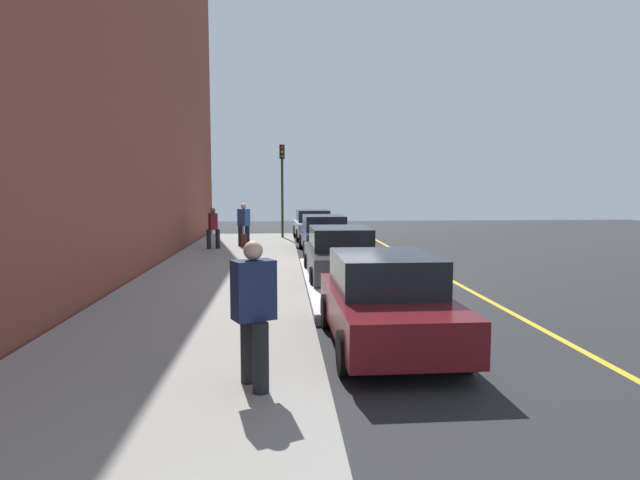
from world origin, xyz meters
TOP-DOWN VIEW (x-y plane):
  - ground_plane at (0.00, 0.00)m, footprint 56.00×56.00m
  - sidewalk at (0.00, -3.30)m, footprint 28.00×4.60m
  - building_facade at (0.00, -6.05)m, footprint 32.00×0.80m
  - lane_stripe_centre at (0.00, 3.20)m, footprint 28.00×0.14m
  - snow_bank_curb at (1.53, -0.70)m, footprint 8.26×0.56m
  - parked_car_white at (-12.06, 0.01)m, footprint 4.27×2.00m
  - parked_car_navy at (-6.17, 0.13)m, footprint 4.70×1.99m
  - parked_car_charcoal at (0.76, 0.05)m, footprint 4.56×1.93m
  - parked_car_maroon at (7.01, 0.11)m, footprint 4.14×1.94m
  - pedestrian_blue_coat at (-7.73, -3.24)m, footprint 0.56×0.57m
  - pedestrian_navy_coat at (9.12, -1.93)m, footprint 0.56×0.57m
  - pedestrian_burgundy_coat at (-6.53, -4.40)m, footprint 0.52×0.53m
  - traffic_light_pole at (-11.57, -1.56)m, footprint 0.35×0.26m
  - rolling_suitcase at (-7.22, -3.21)m, footprint 0.34×0.22m

SIDE VIEW (x-z plane):
  - ground_plane at x=0.00m, z-range 0.00..0.00m
  - lane_stripe_centre at x=0.00m, z-range 0.00..0.01m
  - sidewalk at x=0.00m, z-range 0.00..0.15m
  - snow_bank_curb at x=1.53m, z-range 0.00..0.22m
  - rolling_suitcase at x=-7.22m, z-range -0.03..0.87m
  - parked_car_maroon at x=7.01m, z-range 0.00..1.51m
  - parked_car_white at x=-12.06m, z-range 0.00..1.51m
  - parked_car_charcoal at x=0.76m, z-range 0.00..1.51m
  - parked_car_navy at x=-6.17m, z-range 0.00..1.51m
  - pedestrian_burgundy_coat at x=-6.53m, z-range 0.21..1.88m
  - pedestrian_navy_coat at x=9.12m, z-range 0.21..2.02m
  - pedestrian_blue_coat at x=-7.73m, z-range 0.21..2.03m
  - traffic_light_pole at x=-11.57m, z-range 0.95..5.60m
  - building_facade at x=0.00m, z-range 0.00..15.00m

